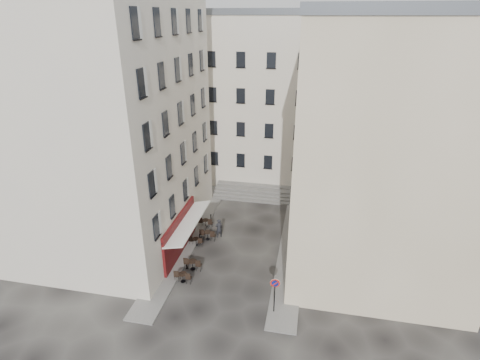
% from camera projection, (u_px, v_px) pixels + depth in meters
% --- Properties ---
extents(ground, '(90.00, 90.00, 0.00)m').
position_uv_depth(ground, '(231.00, 266.00, 29.29)').
color(ground, black).
rests_on(ground, ground).
extents(sidewalk_left, '(2.00, 22.00, 0.12)m').
position_uv_depth(sidewalk_left, '(192.00, 233.00, 33.66)').
color(sidewalk_left, slate).
rests_on(sidewalk_left, ground).
extents(sidewalk_right, '(2.00, 18.00, 0.12)m').
position_uv_depth(sidewalk_right, '(291.00, 250.00, 31.14)').
color(sidewalk_right, slate).
rests_on(sidewalk_right, ground).
extents(building_left, '(12.20, 16.20, 20.60)m').
position_uv_depth(building_left, '(109.00, 121.00, 29.71)').
color(building_left, beige).
rests_on(building_left, ground).
extents(building_right, '(12.20, 14.20, 18.60)m').
position_uv_depth(building_right, '(383.00, 148.00, 26.75)').
color(building_right, '#C0B08F').
rests_on(building_right, ground).
extents(building_back, '(18.20, 10.20, 18.60)m').
position_uv_depth(building_back, '(258.00, 98.00, 42.73)').
color(building_back, beige).
rests_on(building_back, ground).
extents(cafe_storefront, '(1.74, 7.30, 3.50)m').
position_uv_depth(cafe_storefront, '(181.00, 233.00, 30.21)').
color(cafe_storefront, '#4C100A').
rests_on(cafe_storefront, ground).
extents(stone_steps, '(9.00, 3.15, 0.80)m').
position_uv_depth(stone_steps, '(256.00, 193.00, 40.40)').
color(stone_steps, slate).
rests_on(stone_steps, ground).
extents(bollard_near, '(0.12, 0.12, 0.98)m').
position_uv_depth(bollard_near, '(187.00, 263.00, 28.77)').
color(bollard_near, black).
rests_on(bollard_near, ground).
extents(bollard_mid, '(0.12, 0.12, 0.98)m').
position_uv_depth(bollard_mid, '(200.00, 239.00, 31.91)').
color(bollard_mid, black).
rests_on(bollard_mid, ground).
extents(bollard_far, '(0.12, 0.12, 0.98)m').
position_uv_depth(bollard_far, '(211.00, 219.00, 35.04)').
color(bollard_far, black).
rests_on(bollard_far, ground).
extents(no_parking_sign, '(0.62, 0.11, 2.73)m').
position_uv_depth(no_parking_sign, '(275.00, 289.00, 23.92)').
color(no_parking_sign, black).
rests_on(no_parking_sign, ground).
extents(bistro_table_a, '(1.31, 0.62, 0.92)m').
position_uv_depth(bistro_table_a, '(183.00, 276.00, 27.38)').
color(bistro_table_a, black).
rests_on(bistro_table_a, ground).
extents(bistro_table_b, '(1.40, 0.65, 0.98)m').
position_uv_depth(bistro_table_b, '(193.00, 264.00, 28.72)').
color(bistro_table_b, black).
rests_on(bistro_table_b, ground).
extents(bistro_table_c, '(1.22, 0.57, 0.86)m').
position_uv_depth(bistro_table_c, '(196.00, 241.00, 31.74)').
color(bistro_table_c, black).
rests_on(bistro_table_c, ground).
extents(bistro_table_d, '(1.40, 0.66, 0.99)m').
position_uv_depth(bistro_table_d, '(208.00, 235.00, 32.53)').
color(bistro_table_d, black).
rests_on(bistro_table_d, ground).
extents(bistro_table_e, '(1.34, 0.63, 0.95)m').
position_uv_depth(bistro_table_e, '(206.00, 222.00, 34.48)').
color(bistro_table_e, black).
rests_on(bistro_table_e, ground).
extents(pedestrian, '(0.77, 0.72, 1.78)m').
position_uv_depth(pedestrian, '(219.00, 228.00, 32.77)').
color(pedestrian, '#222328').
rests_on(pedestrian, ground).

